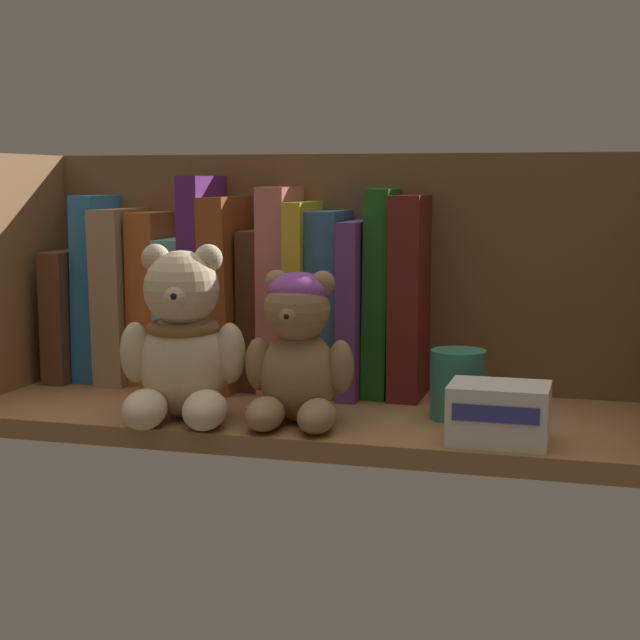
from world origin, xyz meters
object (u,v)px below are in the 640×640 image
book_12 (384,292)px  teddy_bear_larger (182,345)px  book_7 (261,308)px  small_product_box (499,413)px  book_6 (236,291)px  teddy_bear_smaller (299,352)px  book_5 (211,280)px  pillar_candle (458,384)px  book_13 (413,296)px  book_8 (286,288)px  book_4 (186,310)px  book_10 (335,301)px  book_3 (158,296)px  book_11 (361,306)px  book_9 (310,296)px  book_2 (130,294)px  book_1 (103,287)px  book_0 (81,312)px

book_12 → teddy_bear_larger: bearing=-132.6°
book_7 → small_product_box: (29.17, -18.63, -6.29)cm
book_12 → small_product_box: size_ratio=2.54×
book_6 → teddy_bear_smaller: 21.08cm
book_5 → pillar_candle: book_5 is taller
book_13 → teddy_bear_larger: book_13 is taller
book_6 → book_12: size_ratio=0.96×
book_12 → teddy_bear_larger: size_ratio=1.30×
book_8 → teddy_bear_smaller: (6.49, -16.45, -4.33)cm
book_4 → book_5: bearing=0.0°
book_10 → pillar_candle: bearing=-33.2°
book_7 → teddy_bear_smaller: bearing=-59.8°
book_3 → book_10: (21.74, 0.00, 0.16)cm
book_3 → book_10: size_ratio=0.98×
book_4 → book_7: book_7 is taller
book_3 → book_11: book_3 is taller
book_9 → book_11: size_ratio=1.11×
book_2 → book_7: 16.59cm
book_8 → book_10: book_8 is taller
book_4 → small_product_box: bearing=-25.9°
book_5 → small_product_box: size_ratio=2.69×
book_7 → book_9: 6.09cm
book_7 → book_10: book_10 is taller
book_7 → teddy_bear_larger: size_ratio=1.03×
book_1 → small_product_box: size_ratio=2.44×
book_11 → pillar_candle: book_11 is taller
book_8 → book_12: 11.39cm
book_7 → teddy_bear_larger: (-2.04, -17.95, -1.57)cm
book_9 → book_10: (2.97, 0.00, -0.50)cm
book_1 → teddy_bear_larger: bearing=-45.0°
book_7 → book_0: bearing=180.0°
book_12 → pillar_candle: book_12 is taller
book_5 → teddy_bear_larger: bearing=-77.4°
book_9 → book_3: bearing=180.0°
book_2 → small_product_box: (45.72, -18.63, -7.45)cm
book_2 → book_11: bearing=0.0°
book_2 → book_3: 3.65cm
book_3 → book_4: book_3 is taller
book_0 → book_5: size_ratio=0.64×
book_0 → book_2: size_ratio=0.76×
book_0 → book_11: size_ratio=0.80×
book_12 → teddy_bear_smaller: book_12 is taller
book_8 → book_2: bearing=180.0°
book_3 → pillar_candle: 39.07cm
book_7 → teddy_bear_larger: book_7 is taller
book_7 → small_product_box: bearing=-32.6°
teddy_bear_larger → teddy_bear_smaller: size_ratio=1.16×
book_0 → book_12: size_ratio=0.68×
pillar_candle → small_product_box: size_ratio=0.77×
book_0 → book_5: bearing=0.0°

